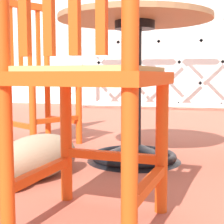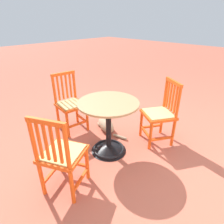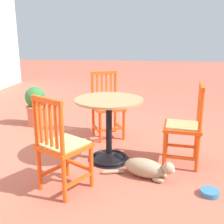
% 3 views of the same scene
% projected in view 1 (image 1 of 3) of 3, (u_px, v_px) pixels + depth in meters
% --- Properties ---
extents(ground_plane, '(24.00, 24.00, 0.00)m').
position_uv_depth(ground_plane, '(141.00, 164.00, 1.79)').
color(ground_plane, '#AD5642').
extents(building_wall_backdrop, '(10.00, 0.20, 2.80)m').
position_uv_depth(building_wall_backdrop, '(179.00, 5.00, 5.03)').
color(building_wall_backdrop, white).
rests_on(building_wall_backdrop, ground_plane).
extents(lattice_fence_panel, '(3.65, 0.06, 1.19)m').
position_uv_depth(lattice_fence_panel, '(201.00, 62.00, 4.43)').
color(lattice_fence_panel, white).
rests_on(lattice_fence_panel, ground_plane).
extents(cafe_table, '(0.76, 0.76, 0.73)m').
position_uv_depth(cafe_table, '(134.00, 106.00, 1.83)').
color(cafe_table, black).
rests_on(cafe_table, ground_plane).
extents(orange_chair_facing_out, '(0.55, 0.55, 0.91)m').
position_uv_depth(orange_chair_facing_out, '(38.00, 76.00, 2.30)').
color(orange_chair_facing_out, '#E04C14').
rests_on(orange_chair_facing_out, ground_plane).
extents(orange_chair_tucked_in, '(0.45, 0.45, 0.91)m').
position_uv_depth(orange_chair_tucked_in, '(87.00, 78.00, 1.00)').
color(orange_chair_tucked_in, '#E04C14').
rests_on(orange_chair_tucked_in, ground_plane).
extents(tabby_cat, '(0.35, 0.74, 0.23)m').
position_uv_depth(tabby_cat, '(30.00, 158.00, 1.50)').
color(tabby_cat, '#9E896B').
rests_on(tabby_cat, ground_plane).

